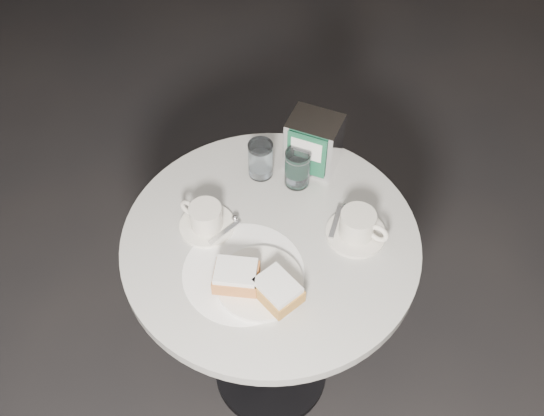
{
  "coord_description": "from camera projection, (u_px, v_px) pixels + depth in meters",
  "views": [
    {
      "loc": [
        0.14,
        -0.83,
        1.88
      ],
      "look_at": [
        0.0,
        0.02,
        0.83
      ],
      "focal_mm": 40.0,
      "sensor_mm": 36.0,
      "label": 1
    }
  ],
  "objects": [
    {
      "name": "water_glass_left",
      "position": [
        261.0,
        160.0,
        1.5
      ],
      "size": [
        0.08,
        0.08,
        0.1
      ],
      "rotation": [
        0.0,
        0.0,
        -0.32
      ],
      "color": "white",
      "rests_on": "cafe_table"
    },
    {
      "name": "coffee_cup_left",
      "position": [
        206.0,
        218.0,
        1.41
      ],
      "size": [
        0.17,
        0.17,
        0.07
      ],
      "rotation": [
        0.0,
        0.0,
        -0.37
      ],
      "color": "white",
      "rests_on": "cafe_table"
    },
    {
      "name": "water_glass_right",
      "position": [
        297.0,
        168.0,
        1.48
      ],
      "size": [
        0.07,
        0.07,
        0.1
      ],
      "rotation": [
        0.0,
        0.0,
        0.04
      ],
      "color": "silver",
      "rests_on": "cafe_table"
    },
    {
      "name": "ground",
      "position": [
        271.0,
        372.0,
        1.99
      ],
      "size": [
        7.0,
        7.0,
        0.0
      ],
      "primitive_type": "plane",
      "color": "black",
      "rests_on": "ground"
    },
    {
      "name": "cafe_table",
      "position": [
        271.0,
        283.0,
        1.57
      ],
      "size": [
        0.7,
        0.7,
        0.74
      ],
      "color": "black",
      "rests_on": "ground"
    },
    {
      "name": "beignet_plate",
      "position": [
        258.0,
        283.0,
        1.3
      ],
      "size": [
        0.23,
        0.23,
        0.06
      ],
      "rotation": [
        0.0,
        0.0,
        -0.26
      ],
      "color": "white",
      "rests_on": "cafe_table"
    },
    {
      "name": "sugar_spill",
      "position": [
        243.0,
        272.0,
        1.35
      ],
      "size": [
        0.35,
        0.35,
        0.0
      ],
      "primitive_type": "cylinder",
      "rotation": [
        0.0,
        0.0,
        0.33
      ],
      "color": "white",
      "rests_on": "cafe_table"
    },
    {
      "name": "coffee_cup_right",
      "position": [
        358.0,
        226.0,
        1.39
      ],
      "size": [
        0.18,
        0.18,
        0.07
      ],
      "rotation": [
        0.0,
        0.0,
        -0.39
      ],
      "color": "silver",
      "rests_on": "cafe_table"
    },
    {
      "name": "napkin_dispenser",
      "position": [
        313.0,
        143.0,
        1.51
      ],
      "size": [
        0.14,
        0.13,
        0.15
      ],
      "rotation": [
        0.0,
        0.0,
        -0.23
      ],
      "color": "silver",
      "rests_on": "cafe_table"
    }
  ]
}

